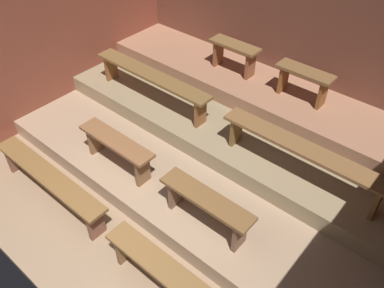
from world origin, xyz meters
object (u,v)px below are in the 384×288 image
bench_floor_right (183,287)px  bench_middle_left (152,79)px  bench_floor_left (49,179)px  bench_lower_left (117,146)px  bench_lower_right (206,204)px  bench_upper_left (234,52)px  bench_upper_right (304,79)px  bench_middle_right (303,152)px

bench_floor_right → bench_middle_left: bench_middle_left is taller
bench_floor_left → bench_middle_left: 2.06m
bench_lower_left → bench_middle_left: (-0.50, 1.17, 0.28)m
bench_lower_right → bench_upper_left: 2.73m
bench_floor_left → bench_upper_right: 3.67m
bench_lower_left → bench_lower_right: 1.50m
bench_floor_left → bench_floor_right: bearing=0.0°
bench_floor_left → bench_middle_right: bearing=39.9°
bench_middle_left → bench_middle_right: size_ratio=1.00×
bench_middle_left → bench_lower_right: bearing=-30.2°
bench_lower_left → bench_upper_left: bearing=86.2°
bench_floor_left → bench_middle_right: bench_middle_right is taller
bench_middle_right → bench_lower_right: bearing=-113.3°
bench_floor_right → bench_lower_left: 2.07m
bench_upper_left → bench_middle_left: bearing=-119.4°
bench_lower_left → bench_upper_right: (1.35, 2.33, 0.47)m
bench_lower_right → bench_upper_right: bench_upper_right is taller
bench_floor_right → bench_lower_right: (-0.38, 0.83, 0.22)m
bench_middle_right → bench_upper_left: bench_upper_left is taller
bench_lower_right → bench_middle_left: bench_middle_left is taller
bench_floor_right → bench_middle_right: (0.12, 1.99, 0.49)m
bench_lower_right → bench_middle_right: bearing=66.7°
bench_floor_right → bench_middle_left: 3.15m
bench_lower_right → bench_floor_left: bearing=-156.3°
bench_floor_left → bench_floor_right: (2.27, 0.00, 0.00)m
bench_floor_right → bench_upper_right: bearing=99.7°
bench_floor_right → bench_lower_right: bench_lower_right is taller
bench_middle_right → bench_middle_left: bearing=180.0°
bench_middle_left → bench_upper_left: (0.66, 1.16, 0.19)m
bench_middle_left → bench_upper_left: bearing=60.6°
bench_middle_right → bench_upper_left: 2.19m
bench_lower_right → bench_middle_left: size_ratio=0.55×
bench_lower_left → bench_middle_right: 2.34m
bench_upper_left → bench_upper_right: size_ratio=1.00×
bench_floor_left → bench_upper_left: size_ratio=2.48×
bench_middle_left → bench_upper_right: 2.19m
bench_lower_right → bench_upper_left: size_ratio=1.45×
bench_floor_right → bench_upper_left: bench_upper_left is taller
bench_floor_right → bench_upper_left: bearing=118.8°
bench_floor_right → bench_middle_right: 2.06m
bench_middle_left → bench_upper_left: 1.35m
bench_middle_left → bench_lower_left: bearing=-66.7°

